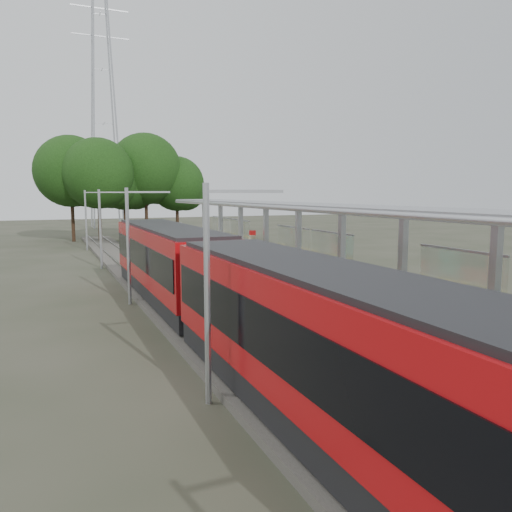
% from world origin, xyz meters
% --- Properties ---
extents(trackbed, '(3.00, 70.00, 0.24)m').
position_xyz_m(trackbed, '(-4.50, 20.00, 0.12)').
color(trackbed, '#59544C').
rests_on(trackbed, ground).
extents(platform, '(6.00, 50.00, 1.00)m').
position_xyz_m(platform, '(0.00, 20.00, 0.50)').
color(platform, gray).
rests_on(platform, ground).
extents(tactile_strip, '(0.60, 50.00, 0.02)m').
position_xyz_m(tactile_strip, '(-2.55, 20.00, 1.01)').
color(tactile_strip, gold).
rests_on(tactile_strip, platform).
extents(end_fence, '(6.00, 0.10, 1.20)m').
position_xyz_m(end_fence, '(0.00, 44.95, 1.60)').
color(end_fence, '#9EA0A5').
rests_on(end_fence, platform).
extents(train, '(2.74, 27.60, 3.62)m').
position_xyz_m(train, '(-4.50, 11.68, 2.05)').
color(train, black).
rests_on(train, ground).
extents(canopy, '(3.27, 38.00, 3.66)m').
position_xyz_m(canopy, '(1.61, 16.19, 4.20)').
color(canopy, '#9EA0A5').
rests_on(canopy, platform).
extents(pylon, '(8.00, 4.00, 38.00)m').
position_xyz_m(pylon, '(-1.00, 73.00, 19.00)').
color(pylon, '#9EA0A5').
rests_on(pylon, ground).
extents(tree_cluster, '(18.37, 10.32, 11.75)m').
position_xyz_m(tree_cluster, '(-1.90, 51.71, 7.16)').
color(tree_cluster, '#382316').
rests_on(tree_cluster, ground).
extents(catenary_masts, '(2.08, 48.16, 5.40)m').
position_xyz_m(catenary_masts, '(-6.22, 19.00, 2.91)').
color(catenary_masts, '#9EA0A5').
rests_on(catenary_masts, ground).
extents(bench_mid, '(0.86, 1.57, 1.03)m').
position_xyz_m(bench_mid, '(2.61, 12.49, 1.54)').
color(bench_mid, '#0E1747').
rests_on(bench_mid, platform).
extents(bench_far, '(0.82, 1.49, 0.97)m').
position_xyz_m(bench_far, '(1.86, 24.27, 1.51)').
color(bench_far, '#0E1747').
rests_on(bench_far, platform).
extents(info_pillar_far, '(0.44, 0.44, 1.96)m').
position_xyz_m(info_pillar_far, '(1.50, 22.81, 1.85)').
color(info_pillar_far, beige).
rests_on(info_pillar_far, platform).
extents(litter_bin, '(0.53, 0.53, 0.88)m').
position_xyz_m(litter_bin, '(1.89, 19.33, 1.44)').
color(litter_bin, '#9EA0A5').
rests_on(litter_bin, platform).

